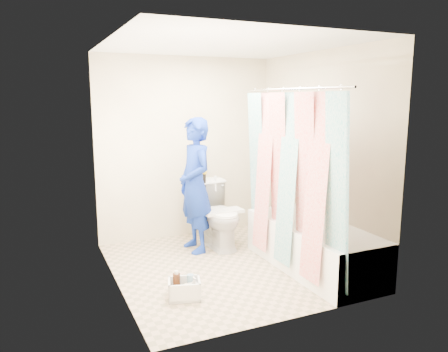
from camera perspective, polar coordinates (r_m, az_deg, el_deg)
name	(u,v)px	position (r m, az deg, el deg)	size (l,w,h in m)	color
floor	(226,267)	(4.99, 0.30, -11.74)	(2.60, 2.60, 0.00)	tan
ceiling	(227,45)	(4.66, 0.33, 16.80)	(2.40, 2.60, 0.02)	white
wall_back	(186,148)	(5.88, -4.94, 3.66)	(2.40, 0.02, 2.40)	beige
wall_front	(293,181)	(3.55, 9.03, -0.69)	(2.40, 0.02, 2.40)	beige
wall_left	(113,168)	(4.33, -14.31, 1.05)	(0.02, 2.60, 2.40)	beige
wall_right	(319,155)	(5.28, 12.27, 2.74)	(0.02, 2.60, 2.40)	beige
bathtub	(313,245)	(4.96, 11.49, -8.81)	(0.70, 1.75, 0.50)	white
curtain_rod	(291,89)	(4.51, 8.77, 11.17)	(0.02, 0.02, 1.90)	silver
shower_curtain	(289,180)	(4.58, 8.46, -0.53)	(0.06, 1.75, 1.80)	silver
toilet	(218,215)	(5.53, -0.77, -5.05)	(0.46, 0.81, 0.82)	white
tank_lid	(223,211)	(5.39, -0.16, -4.65)	(0.50, 0.22, 0.04)	white
tank_internals	(207,181)	(5.61, -2.19, -0.64)	(0.20, 0.07, 0.27)	black
plumber	(195,185)	(5.30, -3.79, -1.22)	(0.60, 0.39, 1.64)	#1043A6
cleaning_caddy	(185,290)	(4.25, -5.08, -14.57)	(0.36, 0.31, 0.23)	white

